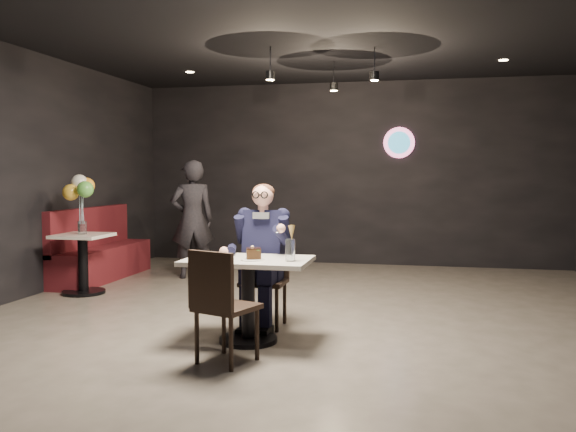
% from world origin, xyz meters
% --- Properties ---
extents(floor, '(9.00, 9.00, 0.00)m').
position_xyz_m(floor, '(0.00, 0.00, 0.00)').
color(floor, slate).
rests_on(floor, ground).
extents(wall_sign, '(0.50, 0.06, 0.50)m').
position_xyz_m(wall_sign, '(0.80, 4.47, 2.00)').
color(wall_sign, pink).
rests_on(wall_sign, floor).
extents(pendant_lights, '(1.40, 1.20, 0.36)m').
position_xyz_m(pendant_lights, '(0.00, 2.00, 2.88)').
color(pendant_lights, black).
rests_on(pendant_lights, floor).
extents(main_table, '(1.10, 0.70, 0.75)m').
position_xyz_m(main_table, '(-0.32, -0.43, 0.38)').
color(main_table, white).
rests_on(main_table, floor).
extents(chair_far, '(0.42, 0.46, 0.92)m').
position_xyz_m(chair_far, '(-0.32, 0.12, 0.46)').
color(chair_far, black).
rests_on(chair_far, floor).
extents(chair_near, '(0.55, 0.58, 0.92)m').
position_xyz_m(chair_near, '(-0.32, -1.03, 0.46)').
color(chair_near, black).
rests_on(chair_near, floor).
extents(seated_man, '(0.60, 0.80, 1.44)m').
position_xyz_m(seated_man, '(-0.32, 0.12, 0.72)').
color(seated_man, black).
rests_on(seated_man, floor).
extents(dessert_plate, '(0.21, 0.21, 0.01)m').
position_xyz_m(dessert_plate, '(-0.25, -0.53, 0.76)').
color(dessert_plate, white).
rests_on(dessert_plate, main_table).
extents(cake_slice, '(0.15, 0.14, 0.09)m').
position_xyz_m(cake_slice, '(-0.25, -0.51, 0.81)').
color(cake_slice, black).
rests_on(cake_slice, dessert_plate).
extents(mint_leaf, '(0.06, 0.04, 0.01)m').
position_xyz_m(mint_leaf, '(-0.21, -0.54, 0.84)').
color(mint_leaf, '#30822A').
rests_on(mint_leaf, cake_slice).
extents(sundae_glass, '(0.08, 0.08, 0.19)m').
position_xyz_m(sundae_glass, '(0.07, -0.50, 0.84)').
color(sundae_glass, silver).
rests_on(sundae_glass, main_table).
extents(wafer_cone, '(0.07, 0.07, 0.12)m').
position_xyz_m(wafer_cone, '(0.08, -0.46, 0.99)').
color(wafer_cone, tan).
rests_on(wafer_cone, sundae_glass).
extents(booth_bench, '(0.51, 2.04, 1.02)m').
position_xyz_m(booth_bench, '(-3.25, 2.23, 0.51)').
color(booth_bench, '#470F16').
rests_on(booth_bench, floor).
extents(side_table, '(0.61, 0.61, 0.76)m').
position_xyz_m(side_table, '(-2.95, 1.23, 0.38)').
color(side_table, white).
rests_on(side_table, floor).
extents(balloon_vase, '(0.11, 0.11, 0.16)m').
position_xyz_m(balloon_vase, '(-2.95, 1.23, 0.83)').
color(balloon_vase, silver).
rests_on(balloon_vase, side_table).
extents(balloon_bunch, '(0.37, 0.37, 0.61)m').
position_xyz_m(balloon_bunch, '(-2.95, 1.23, 1.20)').
color(balloon_bunch, gold).
rests_on(balloon_bunch, balloon_vase).
extents(passerby, '(0.74, 0.65, 1.69)m').
position_xyz_m(passerby, '(-2.04, 2.63, 0.85)').
color(passerby, black).
rests_on(passerby, floor).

